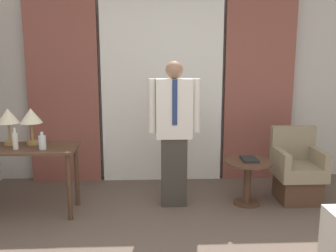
{
  "coord_description": "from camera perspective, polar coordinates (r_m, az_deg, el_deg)",
  "views": [
    {
      "loc": [
        -0.15,
        -2.3,
        1.75
      ],
      "look_at": [
        0.03,
        1.72,
        0.98
      ],
      "focal_mm": 40.0,
      "sensor_mm": 36.0,
      "label": 1
    }
  ],
  "objects": [
    {
      "name": "wall_back",
      "position": [
        5.25,
        -0.96,
        6.52
      ],
      "size": [
        10.0,
        0.06,
        2.7
      ],
      "color": "beige",
      "rests_on": "ground_plane"
    },
    {
      "name": "curtain_sheer_center",
      "position": [
        5.12,
        -0.91,
        5.73
      ],
      "size": [
        1.64,
        0.06,
        2.58
      ],
      "color": "white",
      "rests_on": "ground_plane"
    },
    {
      "name": "curtain_drape_left",
      "position": [
        5.26,
        -15.69,
        5.46
      ],
      "size": [
        0.95,
        0.06,
        2.58
      ],
      "color": "brown",
      "rests_on": "ground_plane"
    },
    {
      "name": "curtain_drape_right",
      "position": [
        5.33,
        13.66,
        5.63
      ],
      "size": [
        0.95,
        0.06,
        2.58
      ],
      "color": "brown",
      "rests_on": "ground_plane"
    },
    {
      "name": "desk",
      "position": [
        4.4,
        -21.81,
        -4.46
      ],
      "size": [
        1.27,
        0.53,
        0.76
      ],
      "color": "#4C3323",
      "rests_on": "ground_plane"
    },
    {
      "name": "table_lamp_left",
      "position": [
        4.47,
        -23.19,
        1.17
      ],
      "size": [
        0.24,
        0.24,
        0.41
      ],
      "color": "#9E7F47",
      "rests_on": "desk"
    },
    {
      "name": "table_lamp_right",
      "position": [
        4.39,
        -20.14,
        1.22
      ],
      "size": [
        0.24,
        0.24,
        0.41
      ],
      "color": "#9E7F47",
      "rests_on": "desk"
    },
    {
      "name": "bottle_near_edge",
      "position": [
        4.27,
        -22.26,
        -2.05
      ],
      "size": [
        0.06,
        0.06,
        0.23
      ],
      "color": "silver",
      "rests_on": "desk"
    },
    {
      "name": "bottle_by_lamp",
      "position": [
        4.17,
        -18.61,
        -2.33
      ],
      "size": [
        0.08,
        0.08,
        0.19
      ],
      "color": "silver",
      "rests_on": "desk"
    },
    {
      "name": "person",
      "position": [
        4.25,
        0.94,
        -0.39
      ],
      "size": [
        0.59,
        0.2,
        1.68
      ],
      "color": "#38332D",
      "rests_on": "ground_plane"
    },
    {
      "name": "armchair",
      "position": [
        4.81,
        19.06,
        -6.72
      ],
      "size": [
        0.54,
        0.55,
        0.88
      ],
      "color": "#4C3323",
      "rests_on": "ground_plane"
    },
    {
      "name": "side_table",
      "position": [
        4.52,
        12.03,
        -7.27
      ],
      "size": [
        0.56,
        0.56,
        0.53
      ],
      "color": "#4C3323",
      "rests_on": "ground_plane"
    },
    {
      "name": "book",
      "position": [
        4.48,
        12.29,
        -4.96
      ],
      "size": [
        0.18,
        0.25,
        0.03
      ],
      "color": "black",
      "rests_on": "side_table"
    }
  ]
}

